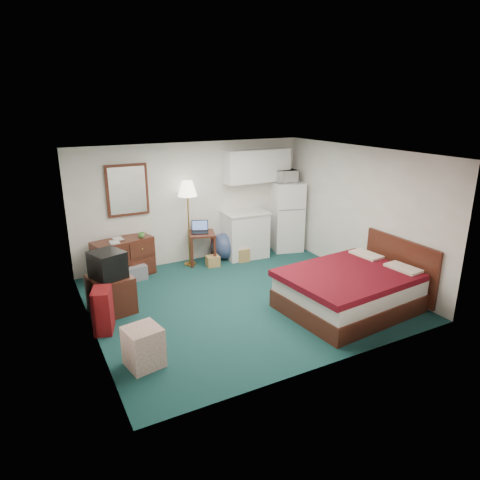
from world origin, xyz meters
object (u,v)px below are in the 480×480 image
kitchen_counter (245,235)px  suitcase (103,310)px  bed (349,291)px  desk (202,248)px  tv_stand (111,294)px  fridge (287,216)px  dresser (124,258)px  floor_lamp (189,224)px

kitchen_counter → suitcase: kitchen_counter is taller
suitcase → bed: bearing=1.0°
kitchen_counter → bed: 3.07m
kitchen_counter → bed: bearing=-81.1°
desk → tv_stand: 2.55m
kitchen_counter → fridge: bearing=2.0°
dresser → suitcase: 2.11m
dresser → floor_lamp: (1.37, 0.02, 0.50)m
desk → fridge: (2.08, -0.05, 0.45)m
desk → bed: bearing=-50.3°
suitcase → floor_lamp: bearing=61.1°
desk → tv_stand: (-2.16, -1.34, -0.03)m
floor_lamp → desk: floor_lamp is taller
bed → suitcase: (-3.69, 1.14, 0.01)m
dresser → fridge: 3.74m
desk → bed: (1.29, -3.08, -0.01)m
desk → kitchen_counter: size_ratio=0.69×
fridge → kitchen_counter: bearing=-166.8°
dresser → tv_stand: 1.47m
fridge → bed: fridge is taller
floor_lamp → fridge: floor_lamp is taller
dresser → desk: (1.64, -0.03, -0.04)m
dresser → fridge: bearing=-14.8°
floor_lamp → bed: size_ratio=0.87×
fridge → suitcase: fridge is taller
bed → floor_lamp: bearing=111.3°
fridge → bed: 3.16m
dresser → bed: dresser is taller
floor_lamp → tv_stand: (-1.90, -1.39, -0.58)m
kitchen_counter → tv_stand: bearing=-153.7°
tv_stand → bed: bearing=-36.9°
kitchen_counter → bed: size_ratio=0.48×
desk → tv_stand: bearing=-131.2°
dresser → desk: size_ratio=1.66×
desk → bed: size_ratio=0.33×
bed → suitcase: size_ratio=3.03×
fridge → bed: bearing=-89.9°
kitchen_counter → suitcase: bearing=-147.1°
kitchen_counter → tv_stand: 3.44m
dresser → kitchen_counter: size_ratio=1.14×
kitchen_counter → floor_lamp: bearing=-179.5°
fridge → suitcase: 4.89m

